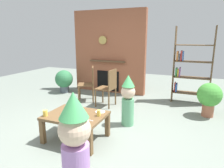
% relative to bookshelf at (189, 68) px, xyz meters
% --- Properties ---
extents(ground_plane, '(12.00, 12.00, 0.00)m').
position_rel_bookshelf_xyz_m(ground_plane, '(-1.40, -2.40, -0.90)').
color(ground_plane, gray).
extents(brick_fireplace_feature, '(2.20, 0.28, 2.40)m').
position_rel_bookshelf_xyz_m(brick_fireplace_feature, '(-2.26, 0.20, 0.30)').
color(brick_fireplace_feature, '#935138').
rests_on(brick_fireplace_feature, ground_plane).
extents(bookshelf, '(0.90, 0.28, 1.90)m').
position_rel_bookshelf_xyz_m(bookshelf, '(0.00, 0.00, 0.00)').
color(bookshelf, brown).
rests_on(bookshelf, ground_plane).
extents(coffee_table, '(0.93, 0.71, 0.44)m').
position_rel_bookshelf_xyz_m(coffee_table, '(-1.56, -2.76, -0.53)').
color(coffee_table, brown).
rests_on(coffee_table, ground_plane).
extents(paper_cup_near_left, '(0.08, 0.08, 0.11)m').
position_rel_bookshelf_xyz_m(paper_cup_near_left, '(-1.50, -3.04, -0.41)').
color(paper_cup_near_left, '#8CD18C').
rests_on(paper_cup_near_left, coffee_table).
extents(paper_cup_near_right, '(0.06, 0.06, 0.09)m').
position_rel_bookshelf_xyz_m(paper_cup_near_right, '(-1.19, -2.67, -0.41)').
color(paper_cup_near_right, '#F2CC4C').
rests_on(paper_cup_near_right, coffee_table).
extents(paper_cup_center, '(0.07, 0.07, 0.09)m').
position_rel_bookshelf_xyz_m(paper_cup_center, '(-1.97, -2.99, -0.41)').
color(paper_cup_center, '#F2CC4C').
rests_on(paper_cup_center, coffee_table).
extents(paper_plate_front, '(0.16, 0.16, 0.01)m').
position_rel_bookshelf_xyz_m(paper_plate_front, '(-1.47, -2.90, -0.45)').
color(paper_plate_front, white).
rests_on(paper_plate_front, coffee_table).
extents(paper_plate_rear, '(0.16, 0.16, 0.01)m').
position_rel_bookshelf_xyz_m(paper_plate_rear, '(-1.24, -2.52, -0.45)').
color(paper_plate_rear, white).
rests_on(paper_plate_rear, coffee_table).
extents(birthday_cake_slice, '(0.10, 0.10, 0.09)m').
position_rel_bookshelf_xyz_m(birthday_cake_slice, '(-1.54, -2.64, -0.42)').
color(birthday_cake_slice, '#EAC68C').
rests_on(birthday_cake_slice, coffee_table).
extents(table_fork, '(0.15, 0.02, 0.01)m').
position_rel_bookshelf_xyz_m(table_fork, '(-1.26, -2.88, -0.46)').
color(table_fork, silver).
rests_on(table_fork, coffee_table).
extents(child_with_cone_hat, '(0.32, 0.32, 1.16)m').
position_rel_bookshelf_xyz_m(child_with_cone_hat, '(-0.88, -3.82, -0.28)').
color(child_with_cone_hat, '#B27FCC').
rests_on(child_with_cone_hat, ground_plane).
extents(child_in_pink, '(0.27, 0.27, 0.97)m').
position_rel_bookshelf_xyz_m(child_in_pink, '(-0.97, -1.89, -0.38)').
color(child_in_pink, '#66B27F').
rests_on(child_in_pink, ground_plane).
extents(dining_chair_left, '(0.54, 0.54, 0.90)m').
position_rel_bookshelf_xyz_m(dining_chair_left, '(-2.36, -0.85, -0.38)').
color(dining_chair_left, brown).
rests_on(dining_chair_left, ground_plane).
extents(dining_chair_middle, '(0.43, 0.43, 0.90)m').
position_rel_bookshelf_xyz_m(dining_chair_middle, '(-1.71, -1.07, -0.38)').
color(dining_chair_middle, brown).
rests_on(dining_chair_middle, ground_plane).
extents(potted_plant_tall, '(0.50, 0.50, 0.72)m').
position_rel_bookshelf_xyz_m(potted_plant_tall, '(0.46, -0.84, -0.46)').
color(potted_plant_tall, '#9E5B42').
rests_on(potted_plant_tall, ground_plane).
extents(potted_plant_short, '(0.53, 0.53, 0.67)m').
position_rel_bookshelf_xyz_m(potted_plant_short, '(-3.47, -0.41, -0.51)').
color(potted_plant_short, '#4C5660').
rests_on(potted_plant_short, ground_plane).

